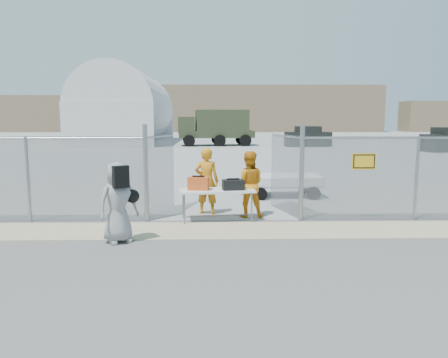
{
  "coord_description": "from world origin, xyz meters",
  "views": [
    {
      "loc": [
        -0.23,
        -9.1,
        2.65
      ],
      "look_at": [
        0.0,
        2.0,
        1.1
      ],
      "focal_mm": 35.0,
      "sensor_mm": 36.0,
      "label": 1
    }
  ],
  "objects_px": {
    "visitor": "(118,203)",
    "folding_table": "(217,205)",
    "utility_trailer": "(283,185)",
    "security_worker_right": "(248,184)",
    "security_worker_left": "(207,181)"
  },
  "relations": [
    {
      "from": "visitor",
      "to": "folding_table",
      "type": "bearing_deg",
      "value": 9.54
    },
    {
      "from": "folding_table",
      "to": "utility_trailer",
      "type": "relative_size",
      "value": 0.6
    },
    {
      "from": "security_worker_right",
      "to": "visitor",
      "type": "height_order",
      "value": "security_worker_right"
    },
    {
      "from": "folding_table",
      "to": "security_worker_right",
      "type": "bearing_deg",
      "value": 18.55
    },
    {
      "from": "utility_trailer",
      "to": "visitor",
      "type": "bearing_deg",
      "value": -130.8
    },
    {
      "from": "folding_table",
      "to": "visitor",
      "type": "height_order",
      "value": "visitor"
    },
    {
      "from": "folding_table",
      "to": "visitor",
      "type": "distance_m",
      "value": 2.92
    },
    {
      "from": "security_worker_left",
      "to": "security_worker_right",
      "type": "relative_size",
      "value": 1.04
    },
    {
      "from": "utility_trailer",
      "to": "security_worker_right",
      "type": "bearing_deg",
      "value": -116.82
    },
    {
      "from": "security_worker_right",
      "to": "folding_table",
      "type": "bearing_deg",
      "value": 28.96
    },
    {
      "from": "security_worker_right",
      "to": "security_worker_left",
      "type": "bearing_deg",
      "value": -15.17
    },
    {
      "from": "folding_table",
      "to": "security_worker_left",
      "type": "relative_size",
      "value": 1.04
    },
    {
      "from": "visitor",
      "to": "utility_trailer",
      "type": "height_order",
      "value": "visitor"
    },
    {
      "from": "security_worker_left",
      "to": "utility_trailer",
      "type": "relative_size",
      "value": 0.58
    },
    {
      "from": "security_worker_right",
      "to": "utility_trailer",
      "type": "relative_size",
      "value": 0.56
    }
  ]
}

